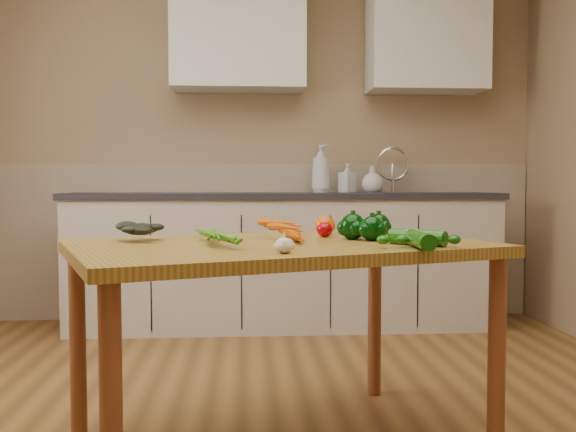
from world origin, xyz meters
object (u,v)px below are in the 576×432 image
(garlic_bulb, at_px, (284,245))
(tomato_c, at_px, (353,228))
(zucchini_b, at_px, (419,240))
(soap_bottle_c, at_px, (372,179))
(soap_bottle_a, at_px, (321,168))
(table, at_px, (278,266))
(pepper_c, at_px, (372,229))
(tomato_b, at_px, (325,225))
(tomato_a, at_px, (325,230))
(carrot_bunch, at_px, (265,232))
(soap_bottle_b, at_px, (347,178))
(zucchini_a, at_px, (417,238))
(pepper_b, at_px, (379,226))
(leafy_greens, at_px, (145,227))
(pepper_a, at_px, (353,227))

(garlic_bulb, bearing_deg, tomato_c, 63.72)
(zucchini_b, bearing_deg, soap_bottle_c, 82.47)
(soap_bottle_a, distance_m, garlic_bulb, 2.55)
(table, distance_m, soap_bottle_a, 2.22)
(pepper_c, relative_size, tomato_b, 1.08)
(soap_bottle_c, distance_m, garlic_bulb, 2.58)
(tomato_a, xyz_separation_m, zucchini_b, (0.25, -0.44, -0.00))
(soap_bottle_a, height_order, tomato_b, soap_bottle_a)
(carrot_bunch, distance_m, tomato_b, 0.40)
(soap_bottle_b, distance_m, zucchini_a, 2.34)
(carrot_bunch, relative_size, pepper_b, 2.92)
(tomato_c, distance_m, zucchini_b, 0.52)
(leafy_greens, xyz_separation_m, pepper_b, (0.87, 0.11, -0.01))
(tomato_b, bearing_deg, table, -122.93)
(garlic_bulb, bearing_deg, soap_bottle_b, 76.93)
(soap_bottle_c, distance_m, tomato_b, 1.88)
(carrot_bunch, bearing_deg, tomato_b, 29.97)
(soap_bottle_a, height_order, pepper_b, soap_bottle_a)
(pepper_a, xyz_separation_m, zucchini_a, (0.18, -0.24, -0.02))
(carrot_bunch, bearing_deg, zucchini_b, -46.81)
(leafy_greens, relative_size, tomato_a, 3.23)
(tomato_b, bearing_deg, pepper_c, -64.35)
(table, xyz_separation_m, tomato_a, (0.19, 0.21, 0.11))
(soap_bottle_c, height_order, garlic_bulb, soap_bottle_c)
(tomato_a, bearing_deg, leafy_greens, -168.10)
(tomato_c, xyz_separation_m, zucchini_b, (0.13, -0.51, -0.00))
(zucchini_a, bearing_deg, pepper_a, 126.27)
(soap_bottle_a, relative_size, tomato_c, 5.17)
(tomato_b, distance_m, zucchini_b, 0.60)
(garlic_bulb, relative_size, pepper_b, 0.62)
(tomato_a, bearing_deg, soap_bottle_c, 73.51)
(soap_bottle_a, relative_size, leafy_greens, 1.64)
(table, relative_size, soap_bottle_c, 8.98)
(tomato_b, bearing_deg, pepper_b, -37.14)
(zucchini_b, bearing_deg, pepper_b, 96.65)
(table, xyz_separation_m, tomato_b, (0.21, 0.32, 0.12))
(leafy_greens, xyz_separation_m, tomato_b, (0.68, 0.25, -0.01))
(garlic_bulb, height_order, tomato_c, tomato_c)
(pepper_c, bearing_deg, table, -174.34)
(pepper_c, xyz_separation_m, tomato_a, (-0.15, 0.17, -0.02))
(table, distance_m, garlic_bulb, 0.37)
(carrot_bunch, bearing_deg, pepper_b, -0.24)
(table, relative_size, leafy_greens, 8.13)
(table, xyz_separation_m, soap_bottle_c, (0.75, 2.10, 0.32))
(zucchini_b, bearing_deg, soap_bottle_b, 86.55)
(soap_bottle_c, bearing_deg, garlic_bulb, 104.08)
(table, bearing_deg, tomato_c, 20.85)
(soap_bottle_a, relative_size, zucchini_b, 1.42)
(table, height_order, garlic_bulb, garlic_bulb)
(zucchini_b, bearing_deg, carrot_bunch, 153.69)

